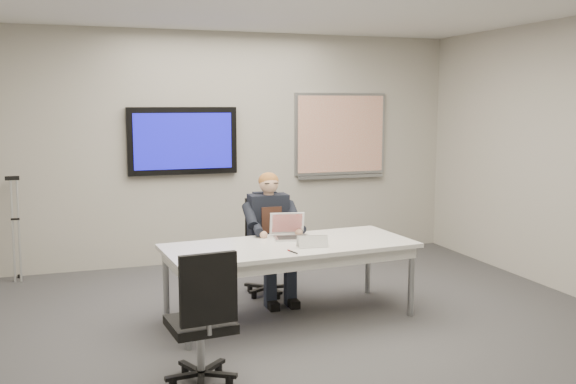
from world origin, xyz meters
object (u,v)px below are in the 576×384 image
object	(u,v)px
laptop	(290,232)
office_chair_near	(203,343)
office_chair_far	(267,264)
seated_person	(273,249)
conference_table	(290,252)

from	to	relation	value
laptop	office_chair_near	bearing A→B (deg)	-118.08
office_chair_near	laptop	size ratio (longest dim) A/B	2.69
office_chair_far	seated_person	size ratio (longest dim) A/B	0.77
conference_table	office_chair_near	size ratio (longest dim) A/B	2.37
office_chair_far	conference_table	bearing A→B (deg)	-86.62
conference_table	office_chair_far	bearing A→B (deg)	83.43
seated_person	office_chair_near	bearing A→B (deg)	-119.83
seated_person	laptop	world-z (taller)	seated_person
conference_table	office_chair_far	size ratio (longest dim) A/B	2.37
seated_person	office_chair_far	bearing A→B (deg)	90.67
office_chair_near	laptop	xyz separation A→B (m)	(1.12, 1.39, 0.44)
conference_table	office_chair_near	bearing A→B (deg)	-136.35
conference_table	laptop	bearing A→B (deg)	66.19
conference_table	seated_person	world-z (taller)	seated_person
conference_table	seated_person	bearing A→B (deg)	82.92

